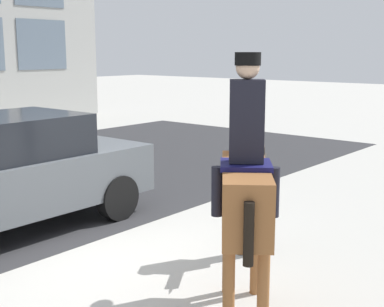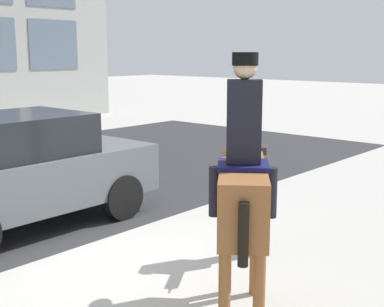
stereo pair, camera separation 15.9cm
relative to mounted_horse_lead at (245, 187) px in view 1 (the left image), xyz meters
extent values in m
plane|color=#B2AFA8|center=(0.05, 2.34, -1.35)|extent=(80.00, 80.00, 0.00)
cube|color=slate|center=(8.29, 15.17, 1.57)|extent=(2.20, 0.02, 1.90)
cube|color=brown|center=(-0.02, -0.02, -0.08)|extent=(1.50, 1.28, 0.60)
cylinder|color=brown|center=(0.33, 0.44, -0.86)|extent=(0.11, 0.11, 0.97)
cylinder|color=brown|center=(0.51, 0.19, -0.86)|extent=(0.11, 0.11, 0.97)
cylinder|color=brown|center=(-0.56, -0.23, -0.86)|extent=(0.11, 0.11, 0.97)
cylinder|color=brown|center=(-0.38, -0.47, -0.86)|extent=(0.11, 0.11, 0.97)
cube|color=brown|center=(0.52, 0.39, 0.30)|extent=(0.30, 0.31, 0.56)
cube|color=black|center=(0.43, 0.32, 0.32)|extent=(0.08, 0.09, 0.51)
ellipsoid|color=brown|center=(0.73, 0.54, 0.54)|extent=(0.35, 0.33, 0.17)
cube|color=silver|center=(0.80, 0.59, 0.56)|extent=(0.11, 0.10, 0.07)
cylinder|color=black|center=(-0.68, -0.50, -0.18)|extent=(0.09, 0.09, 0.55)
cube|color=#14144C|center=(-0.09, -0.06, 0.24)|extent=(0.66, 0.66, 0.05)
cube|color=black|center=(-0.09, -0.06, 0.66)|extent=(0.37, 0.39, 0.77)
sphere|color=#D1A889|center=(-0.09, -0.06, 1.16)|extent=(0.22, 0.22, 0.22)
cylinder|color=black|center=(-0.09, -0.06, 1.23)|extent=(0.24, 0.24, 0.12)
cylinder|color=black|center=(-0.25, 0.15, -0.02)|extent=(0.11, 0.11, 0.48)
cylinder|color=black|center=(0.07, -0.28, -0.02)|extent=(0.11, 0.11, 0.48)
cylinder|color=#332D28|center=(1.47, 0.85, -0.92)|extent=(0.13, 0.13, 0.86)
cylinder|color=#332D28|center=(1.39, 0.98, -0.92)|extent=(0.13, 0.13, 0.86)
cube|color=#332D28|center=(1.43, 0.91, -0.19)|extent=(0.40, 0.46, 0.61)
sphere|color=#D1A889|center=(1.43, 0.91, 0.22)|extent=(0.20, 0.20, 0.20)
cube|color=#332D28|center=(1.30, 0.61, -0.02)|extent=(0.51, 0.37, 0.09)
cone|color=orange|center=(1.00, 0.43, -0.02)|extent=(0.18, 0.13, 0.04)
cube|color=#51565B|center=(0.10, 4.20, -0.60)|extent=(4.03, 1.86, 0.77)
cube|color=black|center=(0.00, 4.20, 0.09)|extent=(2.01, 1.64, 0.60)
cylinder|color=black|center=(1.35, 3.34, -0.99)|extent=(0.73, 0.22, 0.73)
cylinder|color=black|center=(1.35, 5.06, -0.99)|extent=(0.73, 0.22, 0.73)
camera|label=1|loc=(-4.20, -2.84, 1.30)|focal=50.00mm
camera|label=2|loc=(-4.10, -2.96, 1.30)|focal=50.00mm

